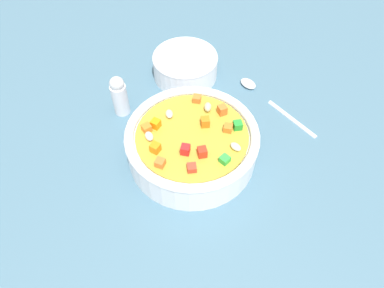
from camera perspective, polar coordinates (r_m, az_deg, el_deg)
ground_plane at (r=58.90cm, az=0.00°, el=-2.40°), size 140.00×140.00×2.00cm
soup_bowl_main at (r=55.48cm, az=0.00°, el=0.20°), size 21.04×21.04×6.92cm
spoon at (r=67.79cm, az=12.23°, el=7.29°), size 2.96×18.75×1.01cm
side_bowl_small at (r=70.08cm, az=-1.11°, el=12.72°), size 12.67×12.67×5.05cm
pepper_shaker at (r=63.06cm, az=-11.79°, el=7.77°), size 2.83×2.83×8.00cm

